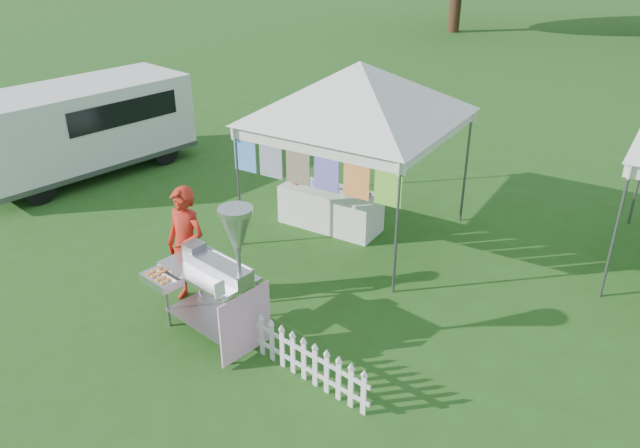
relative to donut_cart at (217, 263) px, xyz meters
The scene contains 7 objects.
ground 1.21m from the donut_cart, 102.84° to the left, with size 120.00×120.00×0.00m, color #274F16.
canopy_main 4.09m from the donut_cart, 90.64° to the left, with size 4.24×4.24×3.45m.
donut_cart is the anchor object (origin of this frame).
vendor 1.20m from the donut_cart, 152.89° to the left, with size 0.64×0.42×1.77m, color #B42416.
cargo_van 7.10m from the donut_cart, 153.02° to the left, with size 2.66×4.82×1.89m.
picket_fence 1.66m from the donut_cart, ahead, with size 1.78×0.32×0.56m.
display_table 3.77m from the donut_cart, 98.37° to the left, with size 1.80×0.70×0.70m, color white.
Camera 1 is at (4.62, -5.19, 5.08)m, focal length 35.00 mm.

